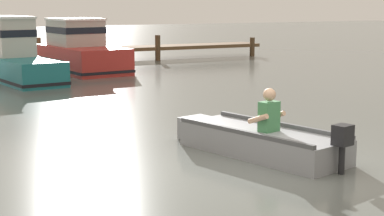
{
  "coord_description": "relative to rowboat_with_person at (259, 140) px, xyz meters",
  "views": [
    {
      "loc": [
        -5.2,
        -7.95,
        2.63
      ],
      "look_at": [
        0.34,
        2.82,
        0.55
      ],
      "focal_mm": 57.81,
      "sensor_mm": 36.0,
      "label": 1
    }
  ],
  "objects": [
    {
      "name": "moored_boat_red",
      "position": [
        1.13,
        14.22,
        0.51
      ],
      "size": [
        2.67,
        4.99,
        2.02
      ],
      "color": "#B72D28",
      "rests_on": "ground"
    },
    {
      "name": "moored_boat_teal",
      "position": [
        -1.69,
        12.91,
        0.54
      ],
      "size": [
        2.36,
        6.18,
        2.16
      ],
      "color": "#1E727A",
      "rests_on": "ground"
    },
    {
      "name": "ground_plane",
      "position": [
        -0.67,
        -0.89,
        -0.25
      ],
      "size": [
        120.0,
        120.0,
        0.0
      ],
      "primitive_type": "plane",
      "color": "slate"
    },
    {
      "name": "rowboat_with_person",
      "position": [
        0.0,
        0.0,
        0.0
      ],
      "size": [
        1.83,
        3.69,
        1.19
      ],
      "color": "gray",
      "rests_on": "ground"
    },
    {
      "name": "wooden_dock",
      "position": [
        5.6,
        17.58,
        0.28
      ],
      "size": [
        10.98,
        1.64,
        1.16
      ],
      "color": "brown",
      "rests_on": "ground"
    }
  ]
}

